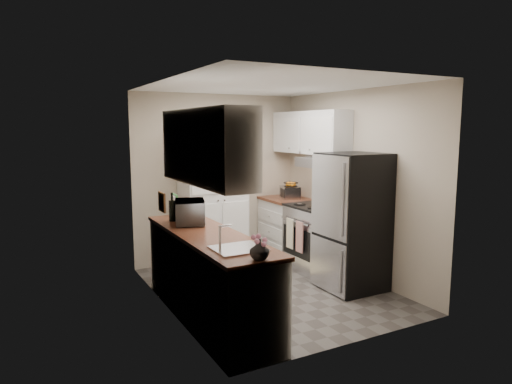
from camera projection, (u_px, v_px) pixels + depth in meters
ground at (270, 290)px, 5.69m from camera, size 3.20×3.20×0.00m
room_shell at (270, 160)px, 5.45m from camera, size 2.64×3.24×2.52m
pantry_cabinet at (213, 198)px, 6.61m from camera, size 0.90×0.55×2.00m
base_cabinet_left at (209, 278)px, 4.79m from camera, size 0.60×2.30×0.88m
countertop_left at (208, 235)px, 4.73m from camera, size 0.63×2.33×0.04m
base_cabinet_right at (287, 228)px, 7.13m from camera, size 0.60×0.80×0.88m
countertop_right at (287, 199)px, 7.07m from camera, size 0.63×0.83×0.04m
electric_range at (316, 237)px, 6.42m from camera, size 0.71×0.78×1.13m
refrigerator at (352, 222)px, 5.65m from camera, size 0.70×0.72×1.70m
microwave at (190, 212)px, 5.18m from camera, size 0.46×0.56×0.27m
wine_bottle at (172, 208)px, 5.32m from camera, size 0.08×0.08×0.31m
flower_vase at (259, 250)px, 3.77m from camera, size 0.17×0.17×0.17m
cutting_board at (177, 205)px, 5.68m from camera, size 0.04×0.22×0.27m
toaster_oven at (290, 192)px, 7.03m from camera, size 0.34×0.39×0.19m
fruit_basket at (291, 183)px, 6.99m from camera, size 0.25×0.25×0.09m
kitchen_mat at (258, 273)px, 6.30m from camera, size 0.48×0.75×0.01m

